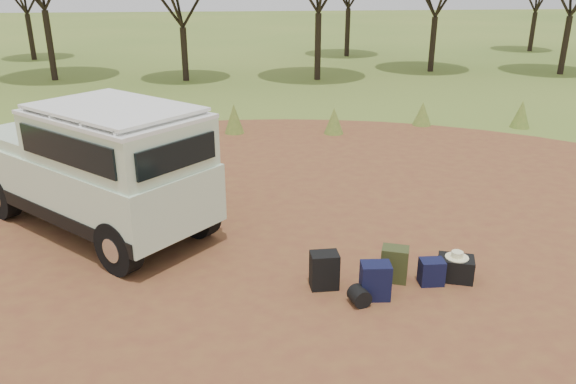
{
  "coord_description": "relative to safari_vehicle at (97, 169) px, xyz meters",
  "views": [
    {
      "loc": [
        -0.21,
        -7.91,
        4.52
      ],
      "look_at": [
        0.79,
        1.11,
        1.0
      ],
      "focal_mm": 35.0,
      "sensor_mm": 36.0,
      "label": 1
    }
  ],
  "objects": [
    {
      "name": "ground",
      "position": [
        2.61,
        -2.16,
        -1.19
      ],
      "size": [
        140.0,
        140.0,
        0.0
      ],
      "primitive_type": "plane",
      "color": "#57772A",
      "rests_on": "ground"
    },
    {
      "name": "dirt_clearing",
      "position": [
        2.61,
        -2.16,
        -1.18
      ],
      "size": [
        23.0,
        23.0,
        0.01
      ],
      "primitive_type": "cylinder",
      "color": "brown",
      "rests_on": "ground"
    },
    {
      "name": "grass_fringe",
      "position": [
        2.73,
        6.51,
        -0.79
      ],
      "size": [
        36.6,
        1.6,
        0.9
      ],
      "color": "#57772A",
      "rests_on": "ground"
    },
    {
      "name": "safari_vehicle",
      "position": [
        0.0,
        0.0,
        0.0
      ],
      "size": [
        4.99,
        4.9,
        2.46
      ],
      "rotation": [
        0.0,
        0.0,
        -0.77
      ],
      "color": "silver",
      "rests_on": "ground"
    },
    {
      "name": "walking_staff",
      "position": [
        0.84,
        -0.59,
        -0.47
      ],
      "size": [
        0.3,
        0.54,
        1.44
      ],
      "primitive_type": "cylinder",
      "rotation": [
        0.37,
        0.0,
        0.47
      ],
      "color": "brown",
      "rests_on": "ground"
    },
    {
      "name": "backpack_black",
      "position": [
        3.79,
        -2.6,
        -0.9
      ],
      "size": [
        0.43,
        0.32,
        0.58
      ],
      "primitive_type": "cube",
      "rotation": [
        0.0,
        0.0,
        0.02
      ],
      "color": "black",
      "rests_on": "ground"
    },
    {
      "name": "backpack_navy",
      "position": [
        4.49,
        -2.98,
        -0.9
      ],
      "size": [
        0.46,
        0.34,
        0.57
      ],
      "primitive_type": "cube",
      "rotation": [
        0.0,
        0.0,
        -0.08
      ],
      "color": "#111135",
      "rests_on": "ground"
    },
    {
      "name": "backpack_olive",
      "position": [
        4.92,
        -2.51,
        -0.9
      ],
      "size": [
        0.49,
        0.42,
        0.57
      ],
      "primitive_type": "cube",
      "rotation": [
        0.0,
        0.0,
        -0.36
      ],
      "color": "#39441F",
      "rests_on": "ground"
    },
    {
      "name": "duffel_navy",
      "position": [
        5.47,
        -2.68,
        -0.98
      ],
      "size": [
        0.38,
        0.29,
        0.41
      ],
      "primitive_type": "cube",
      "rotation": [
        0.0,
        0.0,
        -0.04
      ],
      "color": "#111135",
      "rests_on": "ground"
    },
    {
      "name": "hard_case",
      "position": [
        5.9,
        -2.59,
        -1.0
      ],
      "size": [
        0.64,
        0.55,
        0.38
      ],
      "primitive_type": "cube",
      "rotation": [
        0.0,
        0.0,
        -0.35
      ],
      "color": "black",
      "rests_on": "ground"
    },
    {
      "name": "stuff_sack",
      "position": [
        4.22,
        -3.14,
        -1.05
      ],
      "size": [
        0.34,
        0.34,
        0.28
      ],
      "primitive_type": "cylinder",
      "rotation": [
        1.57,
        0.0,
        0.23
      ],
      "color": "black",
      "rests_on": "ground"
    },
    {
      "name": "safari_hat",
      "position": [
        5.9,
        -2.59,
        -0.77
      ],
      "size": [
        0.36,
        0.36,
        0.11
      ],
      "color": "#F0EBB4",
      "rests_on": "hard_case"
    }
  ]
}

